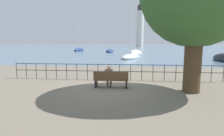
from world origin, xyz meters
The scene contains 10 objects.
ground_plane centered at (0.00, 0.00, 0.00)m, with size 1000.00×1000.00×0.00m, color #706656.
harbor_water centered at (0.00, 158.67, 0.00)m, with size 600.00×300.00×0.01m.
park_bench centered at (0.00, -0.06, 0.43)m, with size 1.85×0.45×0.90m.
seated_person_left centered at (-0.13, 0.01, 0.68)m, with size 0.40×0.35×1.23m.
promenade_railing centered at (0.00, 1.97, 0.69)m, with size 13.51×0.04×1.05m.
sailboat_0 centered at (-4.45, 39.96, 0.26)m, with size 2.82×8.91×8.79m.
sailboat_1 centered at (1.23, 18.91, 0.26)m, with size 4.04×6.25×8.70m.
sailboat_3 centered at (-14.60, 44.46, 0.35)m, with size 2.87×5.58×9.36m.
sailboat_5 centered at (2.34, 28.36, 0.34)m, with size 3.81×7.17×10.07m.
harbor_lighthouse centered at (7.89, 109.21, 13.20)m, with size 4.88×4.88×28.38m.
Camera 1 is at (0.93, -9.19, 2.37)m, focal length 28.00 mm.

